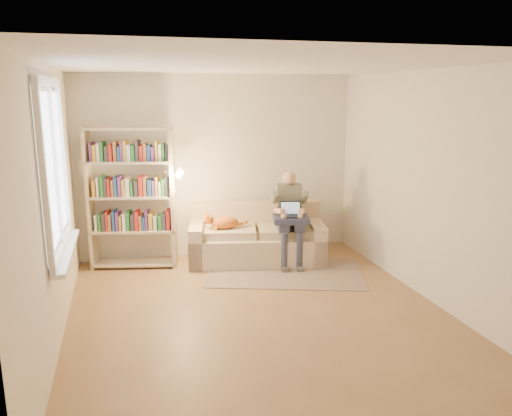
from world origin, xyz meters
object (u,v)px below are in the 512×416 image
object	(u,v)px
bookshelf	(132,191)
cat	(225,222)
person	(290,212)
laptop	(286,212)
sofa	(257,241)

from	to	relation	value
bookshelf	cat	bearing A→B (deg)	3.52
person	laptop	size ratio (longest dim) A/B	3.97
laptop	bookshelf	world-z (taller)	bookshelf
sofa	person	world-z (taller)	person
person	cat	distance (m)	0.91
sofa	person	size ratio (longest dim) A/B	1.56
cat	bookshelf	bearing A→B (deg)	-176.48
cat	laptop	world-z (taller)	laptop
sofa	bookshelf	distance (m)	1.86
cat	bookshelf	size ratio (longest dim) A/B	0.31
laptop	sofa	bearing A→B (deg)	147.62
cat	laptop	distance (m)	0.86
cat	laptop	xyz separation A→B (m)	(0.79, -0.30, 0.16)
sofa	laptop	xyz separation A→B (m)	(0.33, -0.32, 0.47)
laptop	bookshelf	xyz separation A→B (m)	(-2.02, 0.48, 0.31)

